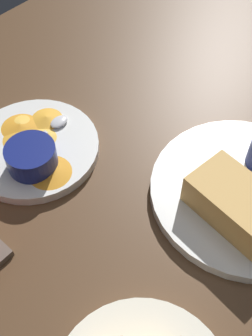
% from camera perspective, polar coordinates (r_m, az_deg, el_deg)
% --- Properties ---
extents(ground_plane, '(1.10, 1.10, 0.03)m').
position_cam_1_polar(ground_plane, '(0.64, 6.84, -2.90)').
color(ground_plane, '#4C331E').
extents(plate_sandwich_main, '(0.27, 0.27, 0.02)m').
position_cam_1_polar(plate_sandwich_main, '(0.63, 15.62, -3.14)').
color(plate_sandwich_main, silver).
rests_on(plate_sandwich_main, ground_plane).
extents(sandwich_half_near, '(0.14, 0.09, 0.05)m').
position_cam_1_polar(sandwich_half_near, '(0.58, 14.47, -4.95)').
color(sandwich_half_near, tan).
rests_on(sandwich_half_near, plate_sandwich_main).
extents(spoon_by_dark_ramekin, '(0.02, 0.10, 0.01)m').
position_cam_1_polar(spoon_by_dark_ramekin, '(0.63, 16.37, -2.09)').
color(spoon_by_dark_ramekin, silver).
rests_on(spoon_by_dark_ramekin, plate_sandwich_main).
extents(plate_chips_companion, '(0.20, 0.20, 0.02)m').
position_cam_1_polar(plate_chips_companion, '(0.68, -12.29, 2.65)').
color(plate_chips_companion, silver).
rests_on(plate_chips_companion, ground_plane).
extents(ramekin_light_gravy, '(0.07, 0.07, 0.04)m').
position_cam_1_polar(ramekin_light_gravy, '(0.63, -12.63, 1.56)').
color(ramekin_light_gravy, navy).
rests_on(ramekin_light_gravy, plate_chips_companion).
extents(spoon_by_gravy_ramekin, '(0.02, 0.10, 0.01)m').
position_cam_1_polar(spoon_by_gravy_ramekin, '(0.69, -9.75, 5.52)').
color(spoon_by_gravy_ramekin, silver).
rests_on(spoon_by_gravy_ramekin, plate_chips_companion).
extents(plantain_chip_scatter, '(0.19, 0.15, 0.01)m').
position_cam_1_polar(plantain_chip_scatter, '(0.68, -12.43, 4.05)').
color(plantain_chip_scatter, gold).
rests_on(plantain_chip_scatter, plate_chips_companion).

